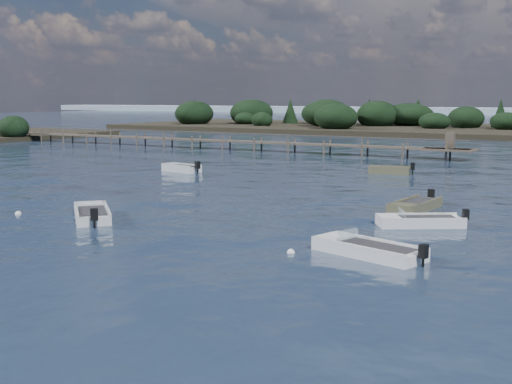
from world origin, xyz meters
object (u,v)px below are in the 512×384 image
Objects in this scene: tender_far_grey at (182,170)px; tender_far_white at (389,172)px; dinghy_extra_a at (415,207)px; dinghy_mid_grey at (92,216)px; jetty at (226,141)px; dinghy_mid_white_a at (368,252)px; dinghy_mid_white_b at (420,223)px.

tender_far_white is at bearing 24.56° from tender_far_grey.
tender_far_grey is 0.82× the size of dinghy_extra_a.
dinghy_mid_grey is at bearing -104.67° from tender_far_white.
jetty reaches higher than tender_far_grey.
dinghy_mid_white_a is 30.05m from tender_far_grey.
jetty reaches higher than dinghy_extra_a.
dinghy_extra_a reaches higher than dinghy_mid_white_b.
dinghy_mid_grey is 0.06× the size of jetty.
jetty reaches higher than tender_far_white.
dinghy_mid_grey is 1.01× the size of dinghy_mid_white_b.
jetty reaches higher than dinghy_mid_white_a.
jetty is at bearing 136.10° from dinghy_extra_a.
dinghy_mid_grey is at bearing -66.01° from tender_far_grey.
tender_far_white reaches higher than dinghy_mid_grey.
tender_far_white reaches higher than dinghy_mid_white_b.
dinghy_mid_white_b is at bearing -71.24° from dinghy_extra_a.
dinghy_extra_a is (21.76, -8.54, -0.02)m from tender_far_grey.
dinghy_mid_white_a is at bearing -83.35° from dinghy_extra_a.
dinghy_mid_white_a is 1.22× the size of tender_far_grey.
dinghy_mid_white_a is at bearing -91.39° from dinghy_mid_white_b.
dinghy_mid_grey is at bearing -141.76° from dinghy_extra_a.
tender_far_grey is 23.37m from dinghy_extra_a.
tender_far_white is at bearing 75.33° from dinghy_mid_grey.
dinghy_mid_grey is at bearing -66.40° from jetty.
dinghy_extra_a is at bearing 108.76° from dinghy_mid_white_b.
dinghy_extra_a is (-1.26, 10.78, 0.01)m from dinghy_mid_white_a.
tender_far_white is at bearing -30.18° from jetty.
jetty is at bearing 113.25° from tender_far_grey.
tender_far_grey reaches higher than dinghy_mid_white_b.
dinghy_mid_grey is at bearing -156.80° from dinghy_mid_white_b.
tender_far_grey reaches higher than dinghy_mid_white_a.
dinghy_extra_a is 42.81m from jetty.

